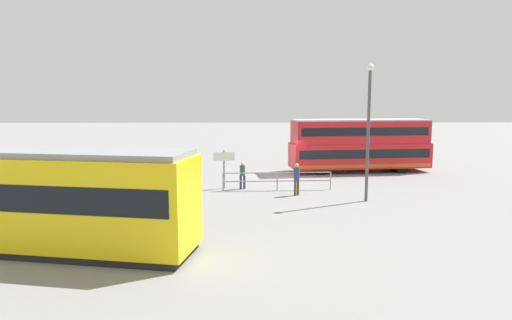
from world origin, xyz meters
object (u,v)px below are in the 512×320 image
Objects in this scene: pedestrian_near_railing at (242,173)px; info_sign at (224,162)px; double_decker_bus at (359,145)px; tram_yellow at (9,197)px; street_lamp at (369,122)px; pedestrian_crossing at (297,177)px.

info_sign is at bearing -8.83° from pedestrian_near_railing.
double_decker_bus is 10.88m from pedestrian_near_railing.
tram_yellow is 5.90× the size of info_sign.
double_decker_bus is 4.55× the size of info_sign.
street_lamp reaches higher than tram_yellow.
info_sign is at bearing -123.10° from tram_yellow.
pedestrian_crossing is at bearing -142.10° from tram_yellow.
pedestrian_crossing is at bearing -22.71° from street_lamp.
double_decker_bus is at bearing -146.96° from info_sign.
pedestrian_crossing reaches higher than pedestrian_near_railing.
tram_yellow is (16.78, 17.13, -0.14)m from double_decker_bus.
pedestrian_crossing is 0.25× the size of street_lamp.
tram_yellow is 1.92× the size of street_lamp.
double_decker_bus is 23.98m from tram_yellow.
tram_yellow reaches higher than pedestrian_crossing.
info_sign is (1.11, -0.17, 0.69)m from pedestrian_near_railing.
info_sign is (-7.03, -10.78, -0.22)m from tram_yellow.
double_decker_bus is 1.48× the size of street_lamp.
street_lamp reaches higher than info_sign.
pedestrian_near_railing is at bearing -31.85° from pedestrian_crossing.
pedestrian_crossing is 0.78× the size of info_sign.
pedestrian_near_railing is 0.91× the size of pedestrian_crossing.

